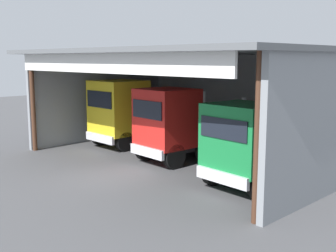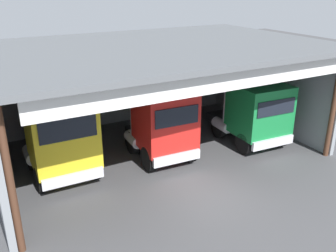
{
  "view_description": "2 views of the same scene",
  "coord_description": "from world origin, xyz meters",
  "views": [
    {
      "loc": [
        13.91,
        -10.15,
        4.92
      ],
      "look_at": [
        0.0,
        3.32,
        1.8
      ],
      "focal_mm": 44.89,
      "sensor_mm": 36.0,
      "label": 1
    },
    {
      "loc": [
        -7.62,
        -10.42,
        8.01
      ],
      "look_at": [
        0.0,
        3.32,
        1.8
      ],
      "focal_mm": 39.62,
      "sensor_mm": 36.0,
      "label": 2
    }
  ],
  "objects": [
    {
      "name": "workshop_shed",
      "position": [
        0.0,
        5.57,
        3.74
      ],
      "size": [
        15.24,
        10.49,
        5.34
      ],
      "color": "gray",
      "rests_on": "ground"
    },
    {
      "name": "truck_red_center_left_bay",
      "position": [
        -0.14,
        3.6,
        1.88
      ],
      "size": [
        2.62,
        4.36,
        3.53
      ],
      "rotation": [
        0.0,
        0.0,
        3.09
      ],
      "color": "red",
      "rests_on": "ground"
    },
    {
      "name": "tool_cart",
      "position": [
        2.45,
        8.51,
        0.5
      ],
      "size": [
        0.9,
        0.6,
        1.0
      ],
      "primitive_type": "cube",
      "color": "red",
      "rests_on": "ground"
    },
    {
      "name": "truck_green_left_bay",
      "position": [
        4.82,
        2.92,
        1.73
      ],
      "size": [
        2.78,
        4.88,
        3.34
      ],
      "rotation": [
        0.0,
        0.0,
        3.08
      ],
      "color": "#197F3D",
      "rests_on": "ground"
    },
    {
      "name": "oil_drum",
      "position": [
        2.19,
        8.86,
        0.47
      ],
      "size": [
        0.58,
        0.58,
        0.94
      ],
      "primitive_type": "cylinder",
      "color": "#B21E19",
      "rests_on": "ground"
    },
    {
      "name": "truck_yellow_center_right_bay",
      "position": [
        -4.65,
        4.2,
        1.98
      ],
      "size": [
        2.75,
        4.64,
        3.72
      ],
      "rotation": [
        0.0,
        0.0,
        3.13
      ],
      "color": "yellow",
      "rests_on": "ground"
    },
    {
      "name": "ground_plane",
      "position": [
        0.0,
        0.0,
        0.0
      ],
      "size": [
        80.0,
        80.0,
        0.0
      ],
      "primitive_type": "plane",
      "color": "#4C4C4F",
      "rests_on": "ground"
    }
  ]
}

